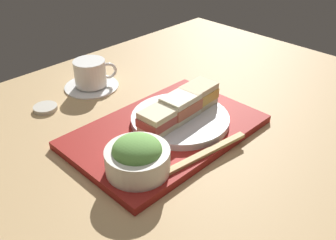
{
  "coord_description": "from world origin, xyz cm",
  "views": [
    {
      "loc": [
        -46.86,
        -48.59,
        46.93
      ],
      "look_at": [
        0.33,
        -1.73,
        5.0
      ],
      "focal_mm": 40.66,
      "sensor_mm": 36.0,
      "label": 1
    }
  ],
  "objects_px": {
    "chopsticks_pair": "(207,152)",
    "coffee_cup": "(91,76)",
    "sandwich_plate": "(180,119)",
    "small_sauce_dish": "(45,108)",
    "salad_bowl": "(137,157)",
    "sandwich_far": "(199,95)",
    "sandwich_middle": "(180,106)",
    "sandwich_near": "(160,119)"
  },
  "relations": [
    {
      "from": "salad_bowl",
      "to": "sandwich_far",
      "type": "bearing_deg",
      "value": 14.33
    },
    {
      "from": "sandwich_near",
      "to": "sandwich_far",
      "type": "relative_size",
      "value": 1.04
    },
    {
      "from": "sandwich_plate",
      "to": "coffee_cup",
      "type": "distance_m",
      "value": 0.31
    },
    {
      "from": "sandwich_plate",
      "to": "salad_bowl",
      "type": "distance_m",
      "value": 0.19
    },
    {
      "from": "salad_bowl",
      "to": "chopsticks_pair",
      "type": "height_order",
      "value": "salad_bowl"
    },
    {
      "from": "sandwich_plate",
      "to": "sandwich_far",
      "type": "height_order",
      "value": "sandwich_far"
    },
    {
      "from": "sandwich_plate",
      "to": "coffee_cup",
      "type": "xyz_separation_m",
      "value": [
        -0.02,
        0.31,
        0.01
      ]
    },
    {
      "from": "sandwich_middle",
      "to": "coffee_cup",
      "type": "relative_size",
      "value": 0.59
    },
    {
      "from": "sandwich_far",
      "to": "small_sauce_dish",
      "type": "xyz_separation_m",
      "value": [
        -0.23,
        0.28,
        -0.05
      ]
    },
    {
      "from": "sandwich_middle",
      "to": "sandwich_far",
      "type": "xyz_separation_m",
      "value": [
        0.06,
        0.0,
        0.0
      ]
    },
    {
      "from": "chopsticks_pair",
      "to": "small_sauce_dish",
      "type": "relative_size",
      "value": 3.53
    },
    {
      "from": "small_sauce_dish",
      "to": "sandwich_plate",
      "type": "bearing_deg",
      "value": -59.41
    },
    {
      "from": "sandwich_plate",
      "to": "sandwich_far",
      "type": "relative_size",
      "value": 2.57
    },
    {
      "from": "salad_bowl",
      "to": "chopsticks_pair",
      "type": "xyz_separation_m",
      "value": [
        0.13,
        -0.06,
        -0.03
      ]
    },
    {
      "from": "chopsticks_pair",
      "to": "coffee_cup",
      "type": "xyz_separation_m",
      "value": [
        0.03,
        0.42,
        0.01
      ]
    },
    {
      "from": "sandwich_plate",
      "to": "sandwich_middle",
      "type": "bearing_deg",
      "value": 7.13
    },
    {
      "from": "sandwich_middle",
      "to": "small_sauce_dish",
      "type": "bearing_deg",
      "value": 120.59
    },
    {
      "from": "sandwich_plate",
      "to": "salad_bowl",
      "type": "height_order",
      "value": "salad_bowl"
    },
    {
      "from": "sandwich_middle",
      "to": "coffee_cup",
      "type": "height_order",
      "value": "sandwich_middle"
    },
    {
      "from": "salad_bowl",
      "to": "coffee_cup",
      "type": "relative_size",
      "value": 0.83
    },
    {
      "from": "sandwich_plate",
      "to": "coffee_cup",
      "type": "relative_size",
      "value": 1.5
    },
    {
      "from": "chopsticks_pair",
      "to": "small_sauce_dish",
      "type": "height_order",
      "value": "chopsticks_pair"
    },
    {
      "from": "salad_bowl",
      "to": "coffee_cup",
      "type": "bearing_deg",
      "value": 66.78
    },
    {
      "from": "sandwich_far",
      "to": "salad_bowl",
      "type": "xyz_separation_m",
      "value": [
        -0.24,
        -0.06,
        -0.01
      ]
    },
    {
      "from": "sandwich_plate",
      "to": "small_sauce_dish",
      "type": "xyz_separation_m",
      "value": [
        -0.17,
        0.29,
        -0.02
      ]
    },
    {
      "from": "salad_bowl",
      "to": "chopsticks_pair",
      "type": "bearing_deg",
      "value": -24.2
    },
    {
      "from": "sandwich_far",
      "to": "sandwich_middle",
      "type": "bearing_deg",
      "value": -177.75
    },
    {
      "from": "sandwich_plate",
      "to": "sandwich_near",
      "type": "distance_m",
      "value": 0.07
    },
    {
      "from": "sandwich_plate",
      "to": "sandwich_middle",
      "type": "relative_size",
      "value": 2.53
    },
    {
      "from": "salad_bowl",
      "to": "small_sauce_dish",
      "type": "bearing_deg",
      "value": 89.02
    },
    {
      "from": "salad_bowl",
      "to": "sandwich_middle",
      "type": "bearing_deg",
      "value": 18.54
    },
    {
      "from": "sandwich_near",
      "to": "coffee_cup",
      "type": "bearing_deg",
      "value": 81.51
    },
    {
      "from": "sandwich_middle",
      "to": "chopsticks_pair",
      "type": "height_order",
      "value": "sandwich_middle"
    },
    {
      "from": "chopsticks_pair",
      "to": "sandwich_far",
      "type": "bearing_deg",
      "value": 46.64
    },
    {
      "from": "sandwich_middle",
      "to": "chopsticks_pair",
      "type": "bearing_deg",
      "value": -112.15
    },
    {
      "from": "sandwich_middle",
      "to": "small_sauce_dish",
      "type": "xyz_separation_m",
      "value": [
        -0.17,
        0.29,
        -0.05
      ]
    },
    {
      "from": "sandwich_near",
      "to": "small_sauce_dish",
      "type": "height_order",
      "value": "sandwich_near"
    },
    {
      "from": "salad_bowl",
      "to": "coffee_cup",
      "type": "distance_m",
      "value": 0.4
    },
    {
      "from": "salad_bowl",
      "to": "small_sauce_dish",
      "type": "height_order",
      "value": "salad_bowl"
    },
    {
      "from": "sandwich_far",
      "to": "coffee_cup",
      "type": "height_order",
      "value": "sandwich_far"
    },
    {
      "from": "salad_bowl",
      "to": "sandwich_plate",
      "type": "bearing_deg",
      "value": 18.54
    },
    {
      "from": "sandwich_near",
      "to": "small_sauce_dish",
      "type": "xyz_separation_m",
      "value": [
        -0.1,
        0.29,
        -0.05
      ]
    }
  ]
}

